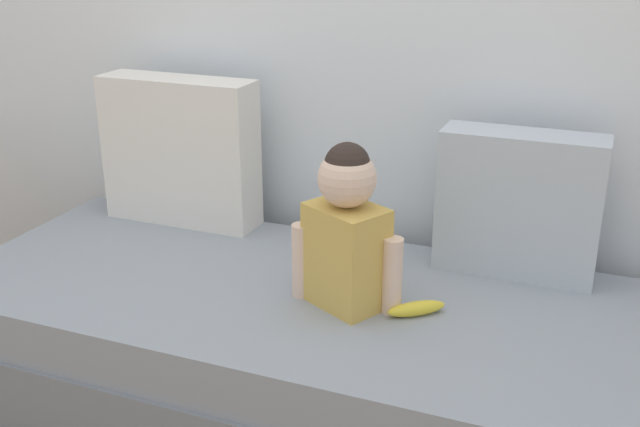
{
  "coord_description": "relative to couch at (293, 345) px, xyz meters",
  "views": [
    {
      "loc": [
        0.83,
        -1.84,
        1.39
      ],
      "look_at": [
        0.09,
        0.0,
        0.63
      ],
      "focal_mm": 42.53,
      "sensor_mm": 36.0,
      "label": 1
    }
  ],
  "objects": [
    {
      "name": "ground_plane",
      "position": [
        0.0,
        0.0,
        -0.19
      ],
      "size": [
        12.0,
        12.0,
        0.0
      ],
      "primitive_type": "plane",
      "color": "#93704C"
    },
    {
      "name": "back_wall",
      "position": [
        0.0,
        0.6,
        0.95
      ],
      "size": [
        5.34,
        0.1,
        2.27
      ],
      "primitive_type": "cube",
      "color": "silver",
      "rests_on": "ground"
    },
    {
      "name": "couch",
      "position": [
        0.0,
        0.0,
        0.0
      ],
      "size": [
        2.14,
        0.93,
        0.38
      ],
      "color": "gray",
      "rests_on": "ground"
    },
    {
      "name": "throw_pillow_left",
      "position": [
        -0.59,
        0.37,
        0.45
      ],
      "size": [
        0.56,
        0.16,
        0.52
      ],
      "primitive_type": "cube",
      "color": "silver",
      "rests_on": "couch"
    },
    {
      "name": "throw_pillow_right",
      "position": [
        0.59,
        0.37,
        0.41
      ],
      "size": [
        0.48,
        0.16,
        0.44
      ],
      "primitive_type": "cube",
      "color": "#B2BCC6",
      "rests_on": "couch"
    },
    {
      "name": "toddler",
      "position": [
        0.18,
        -0.03,
        0.42
      ],
      "size": [
        0.33,
        0.23,
        0.47
      ],
      "color": "gold",
      "rests_on": "couch"
    },
    {
      "name": "banana",
      "position": [
        0.39,
        -0.02,
        0.21
      ],
      "size": [
        0.16,
        0.14,
        0.04
      ],
      "primitive_type": "ellipsoid",
      "rotation": [
        0.0,
        0.0,
        0.68
      ],
      "color": "yellow",
      "rests_on": "couch"
    }
  ]
}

